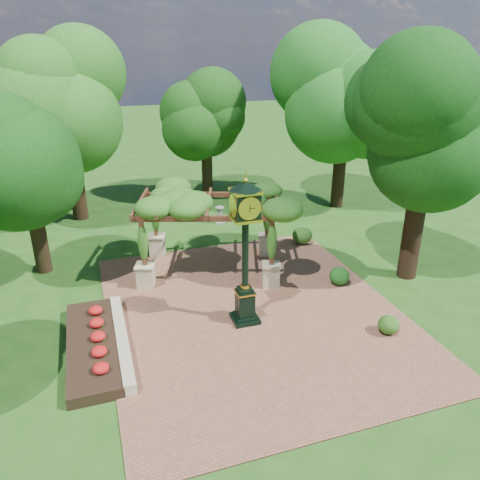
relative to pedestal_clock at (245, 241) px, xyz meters
name	(u,v)px	position (x,y,z in m)	size (l,w,h in m)	color
ground	(263,328)	(0.46, -0.58, -3.01)	(120.00, 120.00, 0.00)	#1E4714
brick_plaza	(253,312)	(0.46, 0.42, -2.99)	(10.00, 12.00, 0.04)	brown
border_wall	(122,340)	(-4.14, -0.08, -2.81)	(0.35, 5.00, 0.40)	#C6B793
flower_bed	(92,346)	(-5.04, -0.08, -2.83)	(1.50, 5.00, 0.36)	red
pedestal_clock	(245,241)	(0.00, 0.00, 0.00)	(1.00, 1.00, 5.04)	black
pergola	(209,204)	(-0.10, 4.18, -0.09)	(6.46, 5.08, 3.56)	#C7BC94
sundial	(220,216)	(1.79, 9.29, -2.62)	(0.52, 0.52, 0.89)	gray
shrub_front	(389,325)	(4.22, -2.20, -2.67)	(0.69, 0.69, 0.62)	#265217
shrub_mid	(339,276)	(4.37, 1.29, -2.62)	(0.78, 0.78, 0.70)	#195016
shrub_back	(302,235)	(4.72, 5.42, -2.55)	(0.94, 0.94, 0.85)	#2C5E1B
tree_west_near	(23,151)	(-6.73, 6.29, 2.03)	(4.50, 4.50, 7.34)	#302213
tree_west_far	(63,92)	(-5.16, 12.43, 3.55)	(5.21, 5.21, 9.56)	#311E13
tree_north	(205,109)	(2.39, 14.09, 2.24)	(3.65, 3.65, 7.68)	#322414
tree_east_far	(346,85)	(9.03, 9.85, 3.72)	(5.11, 5.11, 9.79)	black
tree_east_near	(431,118)	(7.38, 1.11, 3.35)	(4.32, 4.32, 9.30)	black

